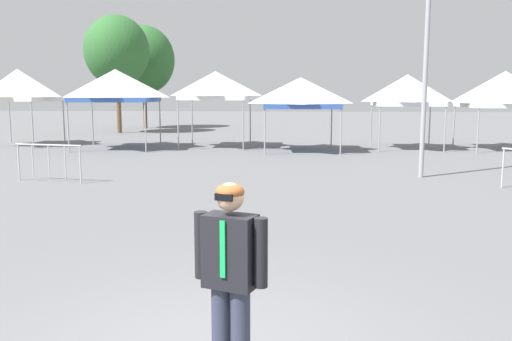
{
  "coord_description": "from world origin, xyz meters",
  "views": [
    {
      "loc": [
        0.78,
        -4.6,
        2.48
      ],
      "look_at": [
        0.12,
        3.53,
        1.3
      ],
      "focal_mm": 37.42,
      "sensor_mm": 36.0,
      "label": 1
    }
  ],
  "objects": [
    {
      "name": "canopy_tent_right_of_center",
      "position": [
        -12.59,
        20.03,
        2.87
      ],
      "size": [
        3.21,
        3.21,
        3.63
      ],
      "color": "#9E9EA3",
      "rests_on": "ground"
    },
    {
      "name": "person_foreground",
      "position": [
        0.24,
        -0.47,
        1.03
      ],
      "size": [
        0.62,
        0.37,
        1.78
      ],
      "color": "#33384C",
      "rests_on": "ground"
    },
    {
      "name": "canopy_tent_far_right",
      "position": [
        -7.47,
        18.99,
        2.83
      ],
      "size": [
        3.68,
        3.68,
        3.56
      ],
      "color": "#9E9EA3",
      "rests_on": "ground"
    },
    {
      "name": "canopy_tent_left_of_center",
      "position": [
        9.78,
        19.96,
        2.67
      ],
      "size": [
        3.48,
        3.48,
        3.46
      ],
      "color": "#9E9EA3",
      "rests_on": "ground"
    },
    {
      "name": "tree_behind_tents_left",
      "position": [
        -10.33,
        33.21,
        4.85
      ],
      "size": [
        4.38,
        4.38,
        7.27
      ],
      "color": "brown",
      "rests_on": "ground"
    },
    {
      "name": "canopy_tent_center",
      "position": [
        0.81,
        18.63,
        2.51
      ],
      "size": [
        3.44,
        3.44,
        3.17
      ],
      "color": "#9E9EA3",
      "rests_on": "ground"
    },
    {
      "name": "tree_behind_tents_right",
      "position": [
        -10.63,
        28.48,
        5.09
      ],
      "size": [
        4.01,
        4.01,
        7.31
      ],
      "color": "brown",
      "rests_on": "ground"
    },
    {
      "name": "crowd_barrier_near_person",
      "position": [
        -6.25,
        9.77,
        0.75
      ],
      "size": [
        2.08,
        0.41,
        1.08
      ],
      "color": "#B7BABF",
      "rests_on": "ground"
    },
    {
      "name": "canopy_tent_behind_right",
      "position": [
        -3.1,
        20.04,
        2.83
      ],
      "size": [
        3.09,
        3.09,
        3.49
      ],
      "color": "#9E9EA3",
      "rests_on": "ground"
    },
    {
      "name": "canopy_tent_behind_left",
      "position": [
        5.56,
        19.92,
        2.62
      ],
      "size": [
        2.87,
        2.87,
        3.32
      ],
      "color": "#9E9EA3",
      "rests_on": "ground"
    }
  ]
}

